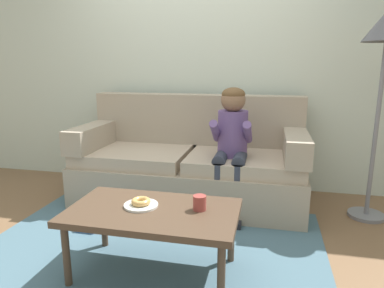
# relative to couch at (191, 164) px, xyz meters

# --- Properties ---
(ground) EXTENTS (10.00, 10.00, 0.00)m
(ground) POSITION_rel_couch_xyz_m (-0.06, -0.85, -0.35)
(ground) COLOR brown
(wall_back) EXTENTS (8.00, 0.10, 2.80)m
(wall_back) POSITION_rel_couch_xyz_m (-0.06, 0.55, 1.05)
(wall_back) COLOR beige
(wall_back) RESTS_ON ground
(area_rug) EXTENTS (2.42, 1.94, 0.01)m
(area_rug) POSITION_rel_couch_xyz_m (-0.06, -1.10, -0.35)
(area_rug) COLOR #476675
(area_rug) RESTS_ON ground
(couch) EXTENTS (2.11, 0.90, 1.00)m
(couch) POSITION_rel_couch_xyz_m (0.00, 0.00, 0.00)
(couch) COLOR tan
(couch) RESTS_ON ground
(coffee_table) EXTENTS (1.03, 0.59, 0.43)m
(coffee_table) POSITION_rel_couch_xyz_m (0.06, -1.26, 0.04)
(coffee_table) COLOR #4C3828
(coffee_table) RESTS_ON ground
(person_child) EXTENTS (0.34, 0.58, 1.10)m
(person_child) POSITION_rel_couch_xyz_m (0.41, -0.21, 0.32)
(person_child) COLOR #664C84
(person_child) RESTS_ON ground
(plate) EXTENTS (0.21, 0.21, 0.01)m
(plate) POSITION_rel_couch_xyz_m (-0.03, -1.24, 0.09)
(plate) COLOR white
(plate) RESTS_ON coffee_table
(donut) EXTENTS (0.15, 0.15, 0.04)m
(donut) POSITION_rel_couch_xyz_m (-0.03, -1.24, 0.11)
(donut) COLOR tan
(donut) RESTS_ON plate
(mug) EXTENTS (0.08, 0.08, 0.09)m
(mug) POSITION_rel_couch_xyz_m (0.34, -1.21, 0.12)
(mug) COLOR #993D38
(mug) RESTS_ON coffee_table
(toy_controller) EXTENTS (0.23, 0.09, 0.05)m
(toy_controller) POSITION_rel_couch_xyz_m (-0.64, -0.85, -0.33)
(toy_controller) COLOR blue
(toy_controller) RESTS_ON ground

